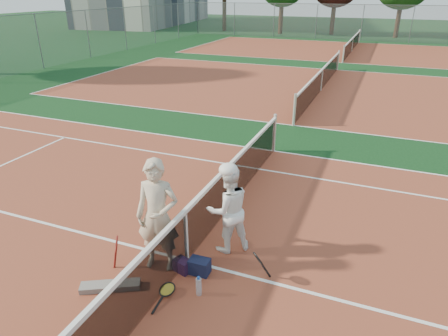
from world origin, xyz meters
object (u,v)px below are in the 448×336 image
(player_b, at_px, (228,209))
(sports_bag_purple, at_px, (182,265))
(racket_spare, at_px, (167,291))
(sports_bag_navy, at_px, (199,266))
(water_bottle, at_px, (199,287))
(player_a, at_px, (158,216))
(net_main, at_px, (186,236))
(racket_red, at_px, (118,252))
(racket_black_held, at_px, (258,267))

(player_b, bearing_deg, sports_bag_purple, 21.17)
(racket_spare, bearing_deg, sports_bag_navy, -21.95)
(racket_spare, height_order, water_bottle, water_bottle)
(sports_bag_navy, bearing_deg, player_a, -175.18)
(player_b, bearing_deg, sports_bag_navy, 36.34)
(net_main, height_order, player_b, player_b)
(racket_spare, relative_size, sports_bag_purple, 2.13)
(racket_red, height_order, racket_black_held, racket_red)
(net_main, xyz_separation_m, player_a, (-0.35, -0.27, 0.46))
(net_main, bearing_deg, player_b, 49.86)
(player_b, height_order, sports_bag_navy, player_b)
(net_main, xyz_separation_m, racket_spare, (0.09, -0.85, -0.45))
(racket_black_held, bearing_deg, player_a, -36.95)
(net_main, bearing_deg, racket_red, -149.55)
(player_b, height_order, racket_spare, player_b)
(racket_spare, distance_m, sports_bag_purple, 0.58)
(racket_spare, distance_m, sports_bag_navy, 0.68)
(net_main, bearing_deg, sports_bag_purple, -78.50)
(net_main, xyz_separation_m, racket_red, (-0.98, -0.58, -0.21))
(player_b, bearing_deg, net_main, 8.39)
(racket_red, xyz_separation_m, racket_black_held, (2.26, 0.55, -0.03))
(net_main, relative_size, player_a, 5.66)
(racket_black_held, bearing_deg, water_bottle, -3.89)
(racket_spare, bearing_deg, sports_bag_purple, 2.72)
(player_a, xyz_separation_m, water_bottle, (0.90, -0.41, -0.82))
(net_main, height_order, racket_red, net_main)
(net_main, height_order, racket_spare, net_main)
(racket_spare, xyz_separation_m, sports_bag_navy, (0.25, 0.63, 0.07))
(racket_spare, xyz_separation_m, water_bottle, (0.46, 0.17, 0.09))
(player_a, height_order, racket_black_held, player_a)
(racket_black_held, height_order, sports_bag_purple, racket_black_held)
(sports_bag_navy, bearing_deg, net_main, 147.67)
(player_a, bearing_deg, racket_red, -165.91)
(player_b, relative_size, racket_red, 2.69)
(racket_red, xyz_separation_m, sports_bag_navy, (1.32, 0.37, -0.17))
(racket_red, relative_size, racket_black_held, 1.11)
(net_main, xyz_separation_m, water_bottle, (0.55, -0.68, -0.36))
(net_main, bearing_deg, racket_spare, -83.95)
(racket_red, distance_m, sports_bag_navy, 1.38)
(net_main, xyz_separation_m, sports_bag_purple, (0.06, -0.28, -0.40))
(racket_spare, relative_size, water_bottle, 1.99)
(racket_black_held, distance_m, water_bottle, 0.99)
(net_main, relative_size, racket_spare, 18.37)
(racket_red, bearing_deg, racket_black_held, -21.58)
(player_b, bearing_deg, racket_red, -3.04)
(sports_bag_navy, bearing_deg, racket_black_held, 10.96)
(player_a, distance_m, water_bottle, 1.28)
(player_a, height_order, water_bottle, player_a)
(net_main, distance_m, racket_black_held, 1.30)
(net_main, height_order, water_bottle, net_main)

